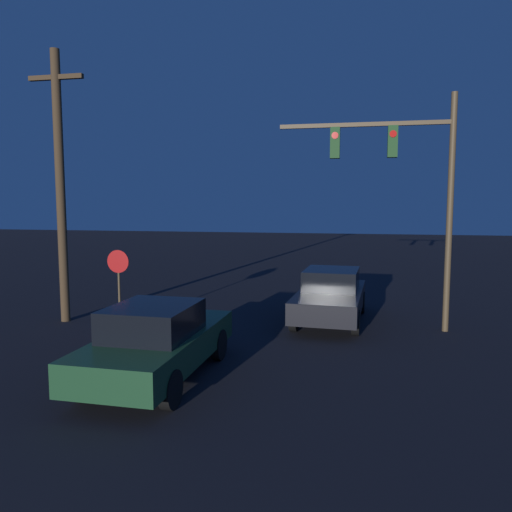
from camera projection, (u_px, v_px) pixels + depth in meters
car_near at (157, 341)px, 10.60m from camera, size 2.07×4.80×1.64m
car_far at (331, 295)px, 15.78m from camera, size 2.18×4.86×1.64m
traffic_signal_mast at (407, 176)px, 14.40m from camera, size 5.02×0.30×6.83m
stop_sign at (119, 273)px, 15.05m from camera, size 0.69×0.07×2.34m
utility_pole at (60, 183)px, 15.43m from camera, size 1.79×0.28×8.36m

